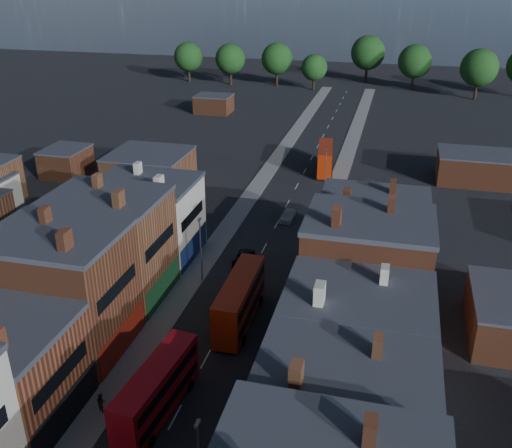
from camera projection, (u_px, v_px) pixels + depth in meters
The scene contains 11 objects.
pavement_west at pixel (238, 214), 86.07m from camera, with size 3.00×200.00×0.12m, color gray.
pavement_east at pixel (323, 223), 83.17m from camera, with size 3.00×200.00×0.12m, color gray.
lamp_post_2 at pixel (201, 245), 66.22m from camera, with size 0.25×0.70×8.12m.
lamp_post_3 at pixel (325, 170), 90.34m from camera, with size 0.25×0.70×8.12m.
bus_0 at pixel (157, 389), 47.05m from camera, with size 3.54×11.04×4.69m.
bus_1 at pixel (240, 300), 59.22m from camera, with size 3.06×11.76×5.07m.
bus_2 at pixel (325, 158), 102.88m from camera, with size 3.75×11.14×4.72m.
car_2 at pixel (243, 258), 72.05m from camera, with size 2.08×4.50×1.25m, color black.
car_3 at pixel (288, 215), 84.19m from camera, with size 1.83×4.50×1.30m, color #B8B8B8.
ped_1 at pixel (101, 402), 47.91m from camera, with size 0.84×0.46×1.74m, color #3D2218.
ped_3 at pixel (282, 371), 51.34m from camera, with size 1.14×0.52×1.94m, color #5C554F.
Camera 1 is at (15.56, -25.76, 34.59)m, focal length 40.00 mm.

